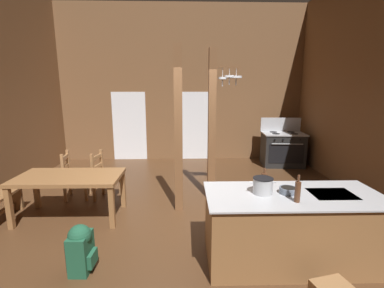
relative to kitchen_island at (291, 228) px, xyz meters
name	(u,v)px	position (x,y,z in m)	size (l,w,h in m)	color
ground_plane	(182,229)	(-1.38, 0.93, -0.50)	(7.93, 9.30, 0.10)	#4C301C
wall_back	(182,84)	(-1.38, 5.25, 1.82)	(7.93, 0.14, 4.53)	brown
glazed_door_back_left	(129,126)	(-2.98, 5.18, 0.58)	(1.00, 0.01, 2.05)	white
glazed_panel_back_right	(194,126)	(-1.02, 5.18, 0.58)	(0.84, 0.01, 2.05)	white
kitchen_island	(291,228)	(0.00, 0.00, 0.00)	(2.17, 0.97, 0.90)	olive
stove_range	(282,149)	(1.45, 4.37, 0.03)	(1.20, 0.89, 1.32)	black
support_post_with_pot_rack	(214,121)	(-0.78, 2.05, 1.10)	(0.62, 0.22, 2.88)	brown
support_post_center	(178,131)	(-1.44, 1.57, 0.99)	(0.14, 0.14, 2.88)	brown
dining_table	(70,181)	(-3.26, 1.32, 0.20)	(1.71, 0.92, 0.74)	olive
ladderback_chair_near_window	(104,177)	(-2.92, 2.11, 0.00)	(0.51, 0.51, 0.95)	#9E7044
ladderback_chair_by_post	(74,176)	(-3.53, 2.16, 0.00)	(0.50, 0.50, 0.95)	#9E7044
backpack	(81,247)	(-2.58, -0.13, -0.14)	(0.31, 0.33, 0.60)	#1E5138
stockpot_on_counter	(263,186)	(-0.38, 0.03, 0.55)	(0.32, 0.25, 0.20)	#B7BABF
mixing_bowl_on_counter	(288,190)	(-0.07, 0.02, 0.49)	(0.21, 0.21, 0.08)	slate
bottle_tall_on_counter	(264,179)	(-0.30, 0.26, 0.55)	(0.07, 0.07, 0.25)	#56331E
bottle_short_on_counter	(298,191)	(-0.06, -0.23, 0.58)	(0.07, 0.07, 0.32)	#56331E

